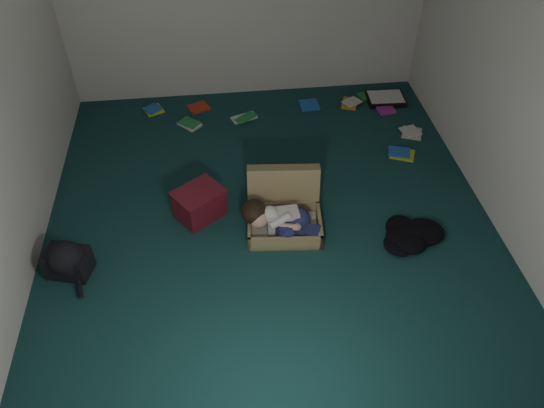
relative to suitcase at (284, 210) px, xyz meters
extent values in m
plane|color=#133937|center=(-0.12, 0.02, -0.14)|extent=(4.50, 4.50, 0.00)
plane|color=silver|center=(-0.12, -2.23, 1.16)|extent=(4.50, 0.00, 4.50)
plane|color=silver|center=(1.88, 0.02, 1.16)|extent=(0.00, 4.50, 4.50)
cube|color=#988354|center=(-0.01, -0.13, -0.07)|extent=(0.69, 0.52, 0.15)
cube|color=beige|center=(-0.01, -0.13, -0.10)|extent=(0.63, 0.46, 0.02)
cube|color=#988354|center=(0.02, 0.17, 0.09)|extent=(0.66, 0.26, 0.48)
cube|color=silver|center=(-0.03, -0.15, 0.02)|extent=(0.28, 0.17, 0.20)
sphere|color=tan|center=(-0.24, -0.15, 0.07)|extent=(0.18, 0.18, 0.18)
ellipsoid|color=black|center=(-0.27, -0.10, 0.10)|extent=(0.23, 0.24, 0.20)
ellipsoid|color=#202450|center=(0.11, -0.15, 0.02)|extent=(0.21, 0.24, 0.20)
cube|color=#202450|center=(0.02, -0.24, 0.01)|extent=(0.26, 0.18, 0.13)
cube|color=#202450|center=(0.16, -0.27, -0.02)|extent=(0.25, 0.19, 0.10)
sphere|color=white|center=(0.25, -0.25, -0.03)|extent=(0.10, 0.10, 0.10)
sphere|color=white|center=(0.24, -0.31, -0.04)|extent=(0.09, 0.09, 0.09)
cylinder|color=tan|center=(0.00, -0.27, 0.06)|extent=(0.17, 0.07, 0.06)
cube|color=maroon|center=(-0.75, 0.17, -0.01)|extent=(0.50, 0.48, 0.26)
cube|color=maroon|center=(-0.75, 0.17, 0.13)|extent=(0.53, 0.51, 0.02)
cube|color=black|center=(1.47, 1.86, -0.11)|extent=(0.45, 0.35, 0.06)
cube|color=white|center=(1.47, 1.86, -0.08)|extent=(0.41, 0.30, 0.01)
cube|color=#C6CF24|center=(-1.25, 1.97, -0.13)|extent=(0.22, 0.16, 0.02)
cube|color=#B52E18|center=(-0.74, 1.97, -0.13)|extent=(0.27, 0.26, 0.02)
cube|color=silver|center=(-0.22, 1.69, -0.13)|extent=(0.22, 0.25, 0.02)
cube|color=#215EB4|center=(0.55, 1.86, -0.13)|extent=(0.23, 0.26, 0.02)
cube|color=orange|center=(1.03, 1.83, -0.13)|extent=(0.27, 0.25, 0.02)
cube|color=#23803A|center=(1.26, 1.97, -0.13)|extent=(0.23, 0.18, 0.02)
cube|color=#AA2A90|center=(1.41, 1.67, -0.13)|extent=(0.27, 0.27, 0.02)
cube|color=beige|center=(1.58, 1.17, -0.13)|extent=(0.20, 0.24, 0.02)
cube|color=#C6CF24|center=(1.36, 0.82, -0.13)|extent=(0.24, 0.27, 0.02)
cube|color=#B52E18|center=(1.50, 1.89, -0.13)|extent=(0.27, 0.24, 0.02)
cube|color=silver|center=(-0.84, 1.63, -0.13)|extent=(0.24, 0.20, 0.02)
camera|label=1|loc=(-0.51, -3.37, 3.26)|focal=35.00mm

